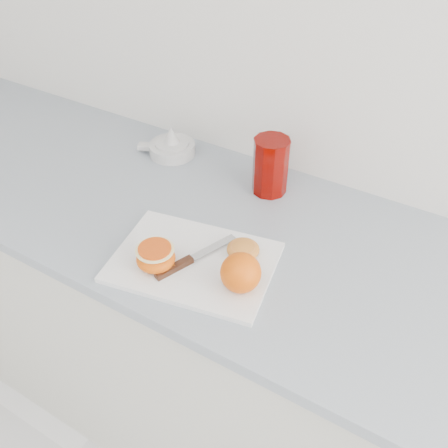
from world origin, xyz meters
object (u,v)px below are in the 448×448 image
Objects in this scene: cutting_board at (193,262)px; half_orange at (156,257)px; counter at (210,333)px; citrus_juicer at (172,147)px; red_tumbler at (270,168)px.

cutting_board is 0.09m from half_orange.
counter is 14.60× the size of citrus_juicer.
cutting_board is 2.29× the size of red_tumbler.
red_tumbler is (0.08, 0.18, 0.51)m from counter.
cutting_board is (0.06, -0.15, 0.45)m from counter.
red_tumbler is at bearing 66.67° from counter.
citrus_juicer reaches higher than half_orange.
cutting_board is 0.46m from citrus_juicer.
half_orange is (-0.06, -0.06, 0.03)m from cutting_board.
red_tumbler is at bearing 79.43° from half_orange.
half_orange is at bearing -100.57° from red_tumbler.
counter is 15.99× the size of red_tumbler.
red_tumbler reaches higher than counter.
cutting_board is 0.33m from red_tumbler.
half_orange is 0.56× the size of red_tumbler.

